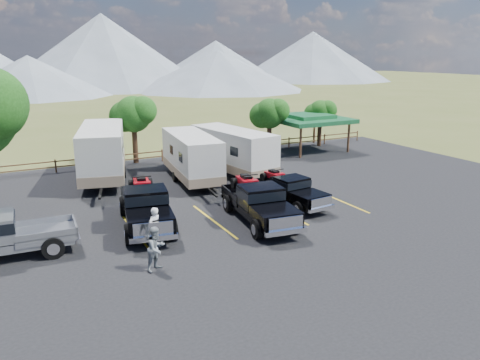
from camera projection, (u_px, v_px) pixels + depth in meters
name	position (u px, v px, depth m)	size (l,w,h in m)	color
ground	(289.00, 242.00, 21.52)	(320.00, 320.00, 0.00)	#4C5624
asphalt_lot	(257.00, 221.00, 24.09)	(44.00, 34.00, 0.04)	black
stall_lines	(248.00, 215.00, 24.94)	(12.12, 5.50, 0.01)	gold
tree_ne_a	(269.00, 114.00, 39.17)	(3.11, 2.92, 4.76)	#301E12
tree_ne_b	(320.00, 113.00, 42.76)	(2.77, 2.59, 4.27)	#301E12
tree_north	(133.00, 114.00, 35.94)	(3.46, 3.24, 5.25)	#301E12
rail_fence	(186.00, 152.00, 38.12)	(36.12, 0.12, 1.00)	#523523
pavilion	(309.00, 119.00, 41.11)	(6.20, 6.20, 3.22)	#523523
mountain_range	(9.00, 55.00, 107.05)	(209.00, 71.00, 20.00)	slate
rig_left	(145.00, 205.00, 23.19)	(3.27, 6.91, 2.22)	black
rig_center	(258.00, 202.00, 23.81)	(2.88, 6.66, 2.16)	black
rig_right	(289.00, 189.00, 26.54)	(2.31, 5.57, 1.82)	black
trailer_left	(103.00, 153.00, 31.36)	(4.66, 10.44, 3.63)	silver
trailer_center	(192.00, 157.00, 31.10)	(3.17, 9.19, 3.18)	silver
trailer_right	(233.00, 152.00, 32.71)	(3.50, 9.34, 3.23)	silver
person_a	(155.00, 228.00, 20.50)	(0.69, 0.45, 1.88)	silver
person_b	(156.00, 249.00, 18.44)	(0.88, 0.68, 1.81)	gray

